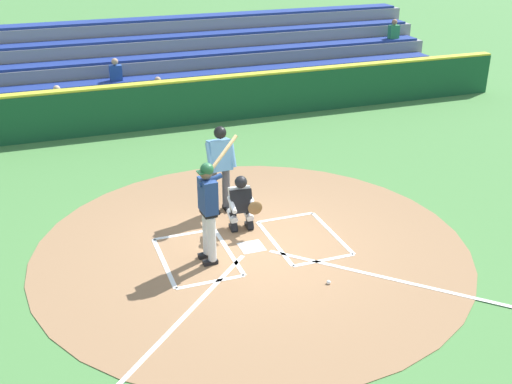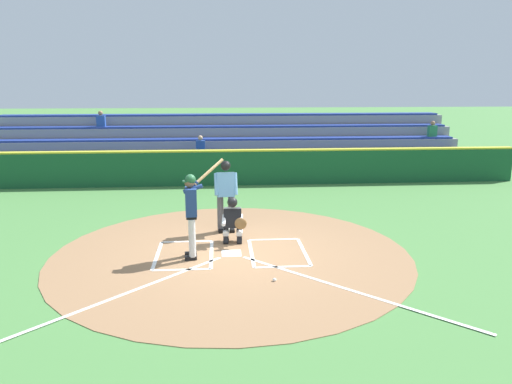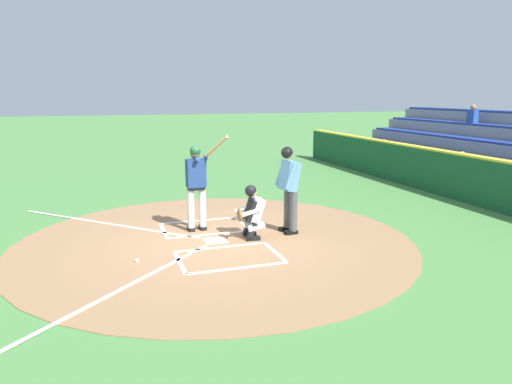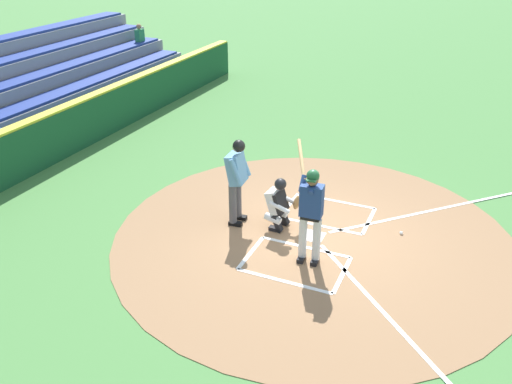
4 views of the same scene
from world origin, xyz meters
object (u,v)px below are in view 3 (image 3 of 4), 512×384
object	(u,v)px
catcher	(252,211)
baseball	(137,261)
batter	(197,181)
plate_umpire	(289,184)

from	to	relation	value
catcher	baseball	size ratio (longest dim) A/B	15.27
batter	baseball	distance (m)	2.42
baseball	plate_umpire	bearing A→B (deg)	-74.90
catcher	baseball	distance (m)	2.55
batter	catcher	size ratio (longest dim) A/B	1.88
catcher	baseball	xyz separation A→B (m)	(-0.72, 2.38, -0.55)
plate_umpire	catcher	bearing A→B (deg)	100.00
batter	baseball	xyz separation A→B (m)	(-1.64, 1.43, -1.06)
batter	plate_umpire	distance (m)	1.97
batter	baseball	bearing A→B (deg)	138.80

